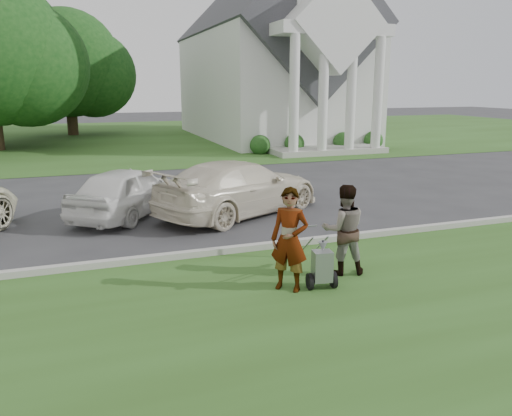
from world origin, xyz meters
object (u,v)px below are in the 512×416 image
church (272,49)px  tree_back (68,69)px  parking_meter_near (292,215)px  car_b (128,191)px  car_c (239,187)px  person_left (289,240)px  person_right (344,230)px  striping_cart (322,267)px

church → tree_back: bearing=152.2°
church → tree_back: 14.77m
tree_back → parking_meter_near: (4.48, -30.17, -3.78)m
church → car_b: 22.37m
parking_meter_near → car_c: car_c is taller
car_b → church: bearing=-85.0°
car_b → person_left: bearing=145.7°
person_left → church: bearing=110.9°
person_right → car_c: (-0.48, 5.10, -0.11)m
church → striping_cart: bearing=-109.1°
person_left → person_right: (1.30, 0.40, -0.05)m
person_left → car_b: size_ratio=0.45×
tree_back → car_c: 26.90m
tree_back → striping_cart: 32.43m
parking_meter_near → church: bearing=69.9°
tree_back → person_right: (5.06, -31.31, -3.85)m
person_right → striping_cart: bearing=50.9°
striping_cart → parking_meter_near: 1.77m
person_left → parking_meter_near: (0.72, 1.54, 0.02)m
striping_cart → parking_meter_near: bearing=93.3°
church → person_left: bearing=-110.4°
car_b → car_c: bearing=-158.8°
car_b → person_right: bearing=157.1°
striping_cart → car_b: car_b is taller
striping_cart → car_c: bearing=95.6°
tree_back → striping_cart: size_ratio=8.97×
striping_cart → car_c: size_ratio=0.20×
person_right → car_b: 6.89m
person_right → car_b: bearing=-45.5°
tree_back → person_right: size_ratio=5.48×
person_left → person_right: bearing=58.4°
car_c → car_b: bearing=47.0°
church → car_c: church is taller
church → person_right: (-7.95, -24.44, -5.06)m
church → parking_meter_near: (-8.53, -23.29, -4.99)m
person_right → person_left: bearing=31.2°
church → car_b: bearing=-121.7°
church → person_right: bearing=-108.0°
striping_cart → person_right: person_right is taller
tree_back → person_left: (3.76, -31.71, -3.80)m
car_b → car_c: car_c is taller
parking_meter_near → striping_cart: bearing=-94.8°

